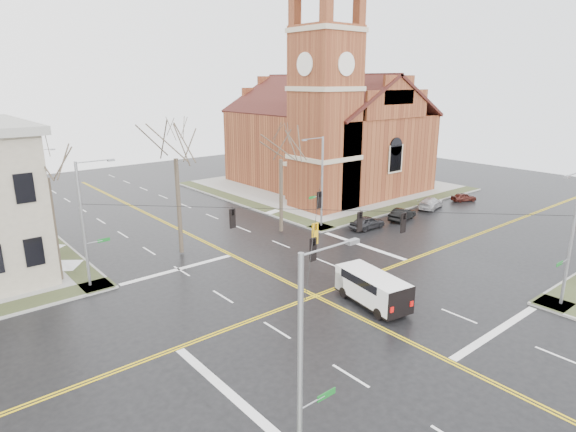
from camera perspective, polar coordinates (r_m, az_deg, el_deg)
ground at (r=33.84m, az=3.26°, el=-9.44°), size 120.00×120.00×0.00m
sidewalks at (r=33.80m, az=3.26°, el=-9.32°), size 80.00×80.00×0.17m
road_markings at (r=33.83m, az=3.26°, el=-9.43°), size 100.00×100.00×0.01m
church at (r=65.90m, az=4.50°, el=10.58°), size 24.28×27.48×27.50m
signal_pole_ne at (r=47.69m, az=3.91°, el=4.34°), size 2.75×0.22×9.00m
signal_pole_nw at (r=36.38m, az=-22.91°, el=-0.55°), size 2.75×0.22×9.00m
signal_pole_se at (r=35.36m, az=30.54°, el=-1.98°), size 2.75×0.22×9.00m
signal_pole_sw at (r=17.31m, az=1.91°, el=-17.42°), size 2.75×0.22×9.00m
span_wires at (r=31.69m, az=3.43°, el=0.75°), size 23.02×23.02×0.03m
traffic_signals at (r=31.43m, az=4.24°, el=-0.81°), size 8.21×8.26×1.30m
streetlight_north_a at (r=52.28m, az=-27.62°, el=3.04°), size 2.30×0.20×8.00m
cargo_van at (r=32.72m, az=9.72°, el=-8.15°), size 3.07×5.86×2.12m
parked_car_a at (r=48.83m, az=9.39°, el=-0.75°), size 3.98×1.75×1.33m
parked_car_b at (r=52.59m, az=13.39°, el=0.21°), size 4.15×2.12×1.30m
parked_car_c at (r=58.23m, az=16.53°, el=1.50°), size 4.83×2.94×1.31m
parked_car_d at (r=63.02m, az=20.11°, el=2.12°), size 3.34×2.41×1.06m
tree_nw_far at (r=37.72m, az=-26.75°, el=4.80°), size 4.00×4.00×11.47m
tree_nw_near at (r=40.41m, az=-13.21°, el=7.39°), size 4.00×4.00×12.15m
tree_ne at (r=45.48m, az=-0.85°, el=7.31°), size 4.00×4.00×10.60m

